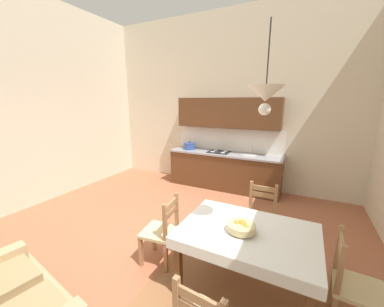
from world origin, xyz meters
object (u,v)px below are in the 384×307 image
Objects in this scene: dining_chair_kitchen_side at (260,217)px; kitchen_cabinetry at (224,154)px; pendant_lamp at (266,94)px; dining_table at (247,240)px; fruit_bowl at (241,227)px; dining_chair_window_side at (353,286)px; dining_chair_tv_side at (162,231)px.

kitchen_cabinetry is at bearing 121.69° from dining_chair_kitchen_side.
pendant_lamp reaches higher than kitchen_cabinetry.
dining_chair_kitchen_side is 1.16× the size of pendant_lamp.
dining_chair_kitchen_side is 2.02m from pendant_lamp.
dining_table is 4.86× the size of fruit_bowl.
pendant_lamp is (0.10, -0.08, 1.54)m from dining_table.
dining_chair_window_side is at bearing -52.53° from kitchen_cabinetry.
kitchen_cabinetry is 3.19m from dining_table.
kitchen_cabinetry is 3.69m from dining_chair_window_side.
dining_chair_tv_side is (-1.10, -0.96, 0.00)m from dining_chair_kitchen_side.
kitchen_cabinetry is at bearing 127.47° from dining_chair_window_side.
fruit_bowl is at bearing -2.24° from dining_chair_tv_side.
dining_chair_window_side is 1.00× the size of dining_chair_tv_side.
fruit_bowl is at bearing -92.55° from dining_chair_kitchen_side.
dining_chair_kitchen_side is 1.00× the size of dining_chair_tv_side.
fruit_bowl reaches higher than dining_table.
dining_chair_window_side is 1.95m from pendant_lamp.
pendant_lamp is (-0.89, -0.10, 1.73)m from dining_chair_window_side.
dining_chair_kitchen_side is at bearing -58.31° from kitchen_cabinetry.
kitchen_cabinetry reaches higher than dining_chair_tv_side.
dining_table is 1.01m from dining_chair_window_side.
dining_chair_window_side is 1.16× the size of pendant_lamp.
pendant_lamp is (1.21, -0.06, 1.73)m from dining_chair_tv_side.
fruit_bowl is at bearing -130.96° from dining_table.
dining_table is at bearing -67.08° from kitchen_cabinetry.
fruit_bowl is at bearing 172.31° from pendant_lamp.
dining_chair_window_side and dining_chair_tv_side have the same top height.
dining_chair_tv_side is 1.16× the size of pendant_lamp.
dining_table is at bearing 139.56° from pendant_lamp.
kitchen_cabinetry is 9.09× the size of fruit_bowl.
dining_chair_kitchen_side is 1.46m from dining_chair_tv_side.
kitchen_cabinetry reaches higher than dining_table.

